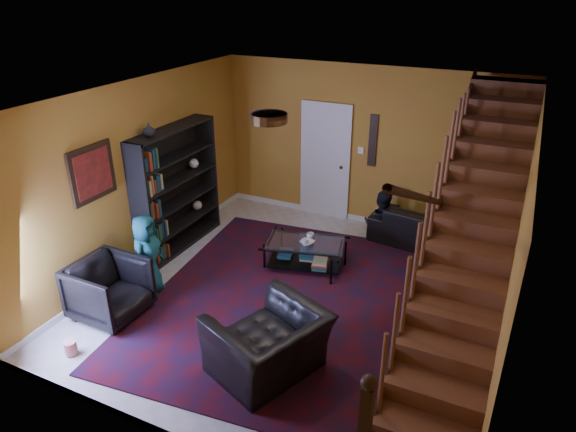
# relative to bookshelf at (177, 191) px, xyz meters

# --- Properties ---
(floor) EXTENTS (5.50, 5.50, 0.00)m
(floor) POSITION_rel_bookshelf_xyz_m (2.40, -0.60, -0.96)
(floor) COLOR beige
(floor) RESTS_ON ground
(room) EXTENTS (5.50, 5.50, 5.50)m
(room) POSITION_rel_bookshelf_xyz_m (1.07, 0.73, -0.91)
(room) COLOR #AF8A27
(room) RESTS_ON ground
(staircase) EXTENTS (0.95, 5.02, 3.18)m
(staircase) POSITION_rel_bookshelf_xyz_m (4.53, -0.60, 0.43)
(staircase) COLOR brown
(staircase) RESTS_ON floor
(bookshelf) EXTENTS (0.35, 1.80, 2.00)m
(bookshelf) POSITION_rel_bookshelf_xyz_m (0.00, 0.00, 0.00)
(bookshelf) COLOR black
(bookshelf) RESTS_ON floor
(door) EXTENTS (0.82, 0.05, 2.05)m
(door) POSITION_rel_bookshelf_xyz_m (1.70, 2.12, 0.06)
(door) COLOR silver
(door) RESTS_ON floor
(framed_picture) EXTENTS (0.04, 0.74, 0.74)m
(framed_picture) POSITION_rel_bookshelf_xyz_m (-0.17, -1.50, 0.79)
(framed_picture) COLOR maroon
(framed_picture) RESTS_ON room
(wall_hanging) EXTENTS (0.14, 0.03, 0.90)m
(wall_hanging) POSITION_rel_bookshelf_xyz_m (2.55, 2.13, 0.59)
(wall_hanging) COLOR black
(wall_hanging) RESTS_ON room
(ceiling_fixture) EXTENTS (0.40, 0.40, 0.10)m
(ceiling_fixture) POSITION_rel_bookshelf_xyz_m (2.40, -1.40, 1.78)
(ceiling_fixture) COLOR #3F2814
(ceiling_fixture) RESTS_ON room
(rug) EXTENTS (4.29, 4.78, 0.02)m
(rug) POSITION_rel_bookshelf_xyz_m (2.43, -0.74, -0.95)
(rug) COLOR #420B13
(rug) RESTS_ON floor
(sofa) EXTENTS (2.31, 1.16, 0.64)m
(sofa) POSITION_rel_bookshelf_xyz_m (3.90, 1.70, -0.64)
(sofa) COLOR black
(sofa) RESTS_ON floor
(armchair_left) EXTENTS (0.88, 0.86, 0.79)m
(armchair_left) POSITION_rel_bookshelf_xyz_m (0.35, -2.02, -0.57)
(armchair_left) COLOR black
(armchair_left) RESTS_ON floor
(armchair_right) EXTENTS (1.40, 1.48, 0.77)m
(armchair_right) POSITION_rel_bookshelf_xyz_m (2.71, -2.10, -0.58)
(armchair_right) COLOR black
(armchair_right) RESTS_ON floor
(person_adult_a) EXTENTS (0.49, 0.33, 1.31)m
(person_adult_a) POSITION_rel_bookshelf_xyz_m (3.77, 1.75, -0.76)
(person_adult_a) COLOR black
(person_adult_a) RESTS_ON sofa
(person_adult_b) EXTENTS (0.63, 0.50, 1.27)m
(person_adult_b) POSITION_rel_bookshelf_xyz_m (2.91, 1.75, -0.78)
(person_adult_b) COLOR black
(person_adult_b) RESTS_ON sofa
(person_child) EXTENTS (0.48, 0.64, 1.19)m
(person_child) POSITION_rel_bookshelf_xyz_m (0.45, -1.36, -0.37)
(person_child) COLOR #1B6569
(person_child) RESTS_ON armchair_left
(coffee_table) EXTENTS (1.28, 0.94, 0.44)m
(coffee_table) POSITION_rel_bookshelf_xyz_m (2.17, 0.19, -0.71)
(coffee_table) COLOR black
(coffee_table) RESTS_ON floor
(cup_a) EXTENTS (0.15, 0.15, 0.09)m
(cup_a) POSITION_rel_bookshelf_xyz_m (2.19, 0.34, -0.48)
(cup_a) COLOR #999999
(cup_a) RESTS_ON coffee_table
(cup_b) EXTENTS (0.13, 0.13, 0.10)m
(cup_b) POSITION_rel_bookshelf_xyz_m (2.20, 0.11, -0.47)
(cup_b) COLOR #999999
(cup_b) RESTS_ON coffee_table
(bowl) EXTENTS (0.25, 0.25, 0.05)m
(bowl) POSITION_rel_bookshelf_xyz_m (2.21, 0.15, -0.50)
(bowl) COLOR #999999
(bowl) RESTS_ON coffee_table
(vase) EXTENTS (0.18, 0.18, 0.19)m
(vase) POSITION_rel_bookshelf_xyz_m (-0.00, -0.50, 1.13)
(vase) COLOR #999999
(vase) RESTS_ON bookshelf
(popcorn_bucket) EXTENTS (0.16, 0.16, 0.17)m
(popcorn_bucket) POSITION_rel_bookshelf_xyz_m (0.47, -2.85, -0.86)
(popcorn_bucket) COLOR red
(popcorn_bucket) RESTS_ON rug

